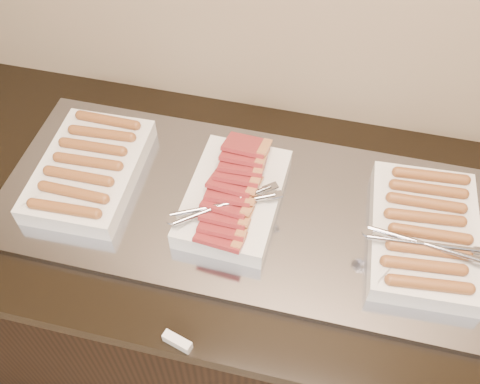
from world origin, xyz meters
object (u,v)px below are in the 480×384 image
Objects in this scene: warming_tray at (246,208)px; dish_center at (233,196)px; counter at (243,296)px; dish_left at (90,169)px; dish_right at (424,233)px.

dish_center is (-0.03, -0.00, 0.05)m from warming_tray.
warming_tray is at bearing 0.00° from counter.
warming_tray reaches higher than counter.
warming_tray is at bearing -1.61° from dish_left.
dish_center is (-0.03, -0.00, 0.50)m from counter.
dish_center reaches higher than dish_right.
counter is at bearing 176.35° from dish_right.
warming_tray is 3.27× the size of dish_right.
warming_tray is 3.48× the size of dish_center.
counter is 0.65m from dish_right.
dish_center is (0.37, -0.00, 0.01)m from dish_left.
dish_right reaches higher than dish_left.
dish_right is (0.41, -0.00, 0.50)m from counter.
dish_left is 0.81m from dish_right.
dish_center is at bearing -171.55° from warming_tray.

